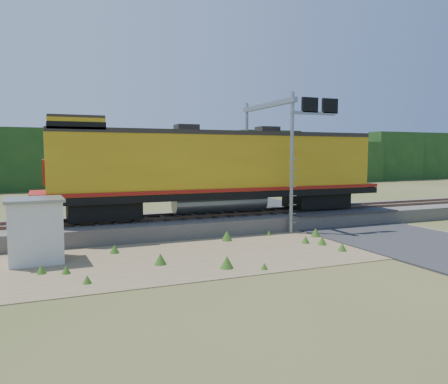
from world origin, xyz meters
name	(u,v)px	position (x,y,z in m)	size (l,w,h in m)	color
ground	(275,249)	(0.00, 0.00, 0.00)	(140.00, 140.00, 0.00)	#475123
ballast	(224,222)	(0.00, 6.00, 0.40)	(70.00, 5.00, 0.80)	slate
rails	(224,213)	(0.00, 6.00, 0.88)	(70.00, 1.54, 0.16)	brown
dirt_shoulder	(230,251)	(-2.00, 0.50, 0.01)	(26.00, 8.00, 0.03)	#8C7754
road	(384,234)	(7.00, 0.74, 0.09)	(7.00, 66.00, 0.86)	#38383A
tree_line_north	(126,164)	(0.00, 38.00, 3.07)	(130.00, 3.00, 6.50)	#1B3E16
weed_clumps	(201,256)	(-3.50, 0.10, 0.00)	(15.00, 6.20, 0.56)	#35631C
locomotive	(216,168)	(-0.52, 6.00, 3.51)	(20.01, 3.05, 5.16)	black
shed	(35,230)	(-9.92, 1.60, 1.30)	(2.26, 2.26, 2.56)	silver
signal_gantry	(279,131)	(3.16, 5.32, 5.65)	(3.00, 6.20, 7.57)	gray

